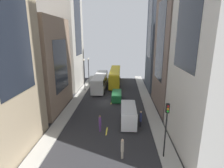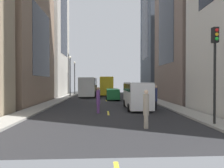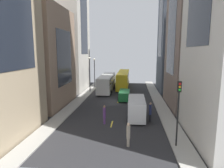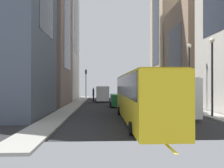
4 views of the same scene
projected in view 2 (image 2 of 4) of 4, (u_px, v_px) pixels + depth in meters
ground_plane at (106, 100)px, 26.08m from camera, size 39.38×39.38×0.00m
sidewalk_west at (58, 100)px, 25.76m from camera, size 1.88×44.00×0.15m
sidewalk_east at (153, 100)px, 26.39m from camera, size 1.88×44.00×0.15m
lane_stripe_1 at (108, 113)px, 15.59m from camera, size 0.16×2.00×0.01m
lane_stripe_2 at (106, 100)px, 26.08m from camera, size 0.16×2.00×0.01m
lane_stripe_3 at (106, 95)px, 36.56m from camera, size 0.16×2.00×0.01m
lane_stripe_4 at (105, 92)px, 47.05m from camera, size 0.16×2.00×0.01m
building_west_1 at (16, 43)px, 22.28m from camera, size 6.21×11.13×14.76m
building_west_2 at (44, 5)px, 34.86m from camera, size 7.56×10.22×34.56m
building_east_1 at (197, 19)px, 24.75m from camera, size 8.74×10.57×22.25m
building_east_2 at (163, 15)px, 36.86m from camera, size 7.18×8.98×32.12m
city_bus_white at (89, 85)px, 34.58m from camera, size 2.81×11.69×3.35m
streetcar_yellow at (106, 84)px, 40.02m from camera, size 2.70×14.42×3.59m
delivery_van_white at (137, 93)px, 18.06m from camera, size 2.26×5.50×2.58m
car_green_0 at (113, 93)px, 27.40m from camera, size 1.95×4.57×1.59m
pedestrian_crossing_mid at (156, 97)px, 17.22m from camera, size 0.32×0.32×2.31m
pedestrian_walking_far at (146, 108)px, 10.45m from camera, size 0.33×0.33×2.20m
pedestrian_crossing_near at (98, 99)px, 15.52m from camera, size 0.34×0.34×2.21m
traffic_light_near_corner at (215, 57)px, 10.91m from camera, size 0.32×0.44×5.73m
streetlamp_near at (75, 74)px, 37.68m from camera, size 0.44×0.44×6.63m
streetlamp_far at (70, 72)px, 32.57m from camera, size 0.44×0.44×7.05m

